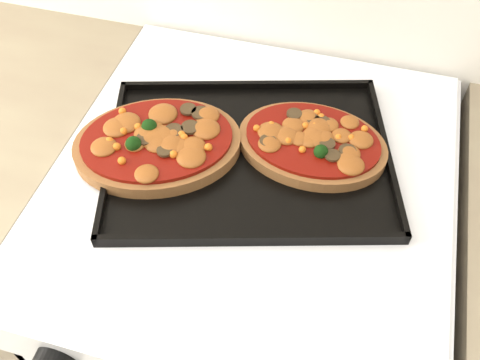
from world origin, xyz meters
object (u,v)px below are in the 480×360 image
(stove, at_px, (249,303))
(baking_tray, at_px, (249,154))
(pizza_right, at_px, (312,142))
(pizza_left, at_px, (157,142))

(stove, relative_size, baking_tray, 2.17)
(baking_tray, xyz_separation_m, pizza_right, (0.09, 0.04, 0.01))
(stove, distance_m, pizza_left, 0.50)
(pizza_left, bearing_deg, stove, 5.23)
(pizza_right, bearing_deg, baking_tray, -157.39)
(stove, xyz_separation_m, pizza_left, (-0.14, -0.01, 0.48))
(stove, relative_size, pizza_right, 4.06)
(pizza_left, height_order, pizza_right, pizza_left)
(pizza_right, bearing_deg, stove, -146.39)
(stove, xyz_separation_m, pizza_right, (0.08, 0.05, 0.48))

